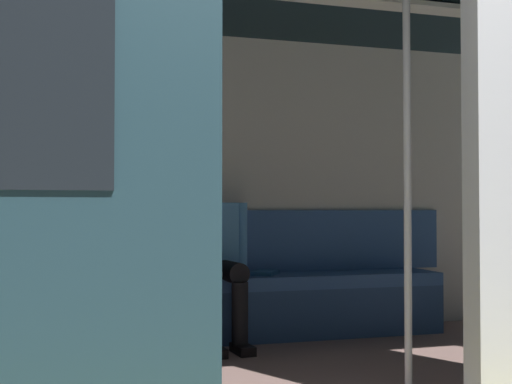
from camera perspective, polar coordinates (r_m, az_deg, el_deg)
train_car at (r=3.68m, az=-0.32°, el=7.78°), size 6.40×2.48×2.27m
bench_seat at (r=4.54m, az=-2.47°, el=-8.54°), size 3.12×0.44×0.44m
person_seated at (r=4.44m, az=-3.89°, el=-4.49°), size 0.55×0.70×1.17m
handbag at (r=4.45m, az=-9.51°, el=-6.25°), size 0.26×0.15×0.17m
book at (r=4.67m, az=0.79°, el=-6.92°), size 0.25×0.27×0.03m
grab_pole_door at (r=2.85m, az=-3.90°, el=2.02°), size 0.04×0.04×2.13m
grab_pole_far at (r=3.21m, az=12.84°, el=1.65°), size 0.04×0.04×2.13m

